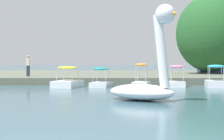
{
  "coord_description": "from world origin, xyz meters",
  "views": [
    {
      "loc": [
        1.76,
        -6.34,
        1.63
      ],
      "look_at": [
        1.81,
        13.33,
        1.23
      ],
      "focal_mm": 57.31,
      "sensor_mm": 36.0,
      "label": 1
    }
  ],
  "objects_px": {
    "pedal_boat_yellow": "(67,81)",
    "pedal_boat_cyan": "(215,81)",
    "pedal_boat_orange": "(141,81)",
    "tree_willow_overhanging": "(209,33)",
    "person_on_path": "(27,65)",
    "swan_boat": "(145,78)",
    "pedal_boat_teal": "(100,80)",
    "parked_van": "(217,64)",
    "pedal_boat_pink": "(176,80)"
  },
  "relations": [
    {
      "from": "swan_boat",
      "to": "pedal_boat_cyan",
      "type": "distance_m",
      "value": 10.1
    },
    {
      "from": "swan_boat",
      "to": "pedal_boat_teal",
      "type": "xyz_separation_m",
      "value": [
        -2.22,
        8.61,
        -0.51
      ]
    },
    {
      "from": "parked_van",
      "to": "pedal_boat_yellow",
      "type": "bearing_deg",
      "value": -132.77
    },
    {
      "from": "pedal_boat_pink",
      "to": "person_on_path",
      "type": "bearing_deg",
      "value": 156.13
    },
    {
      "from": "pedal_boat_orange",
      "to": "tree_willow_overhanging",
      "type": "bearing_deg",
      "value": 57.16
    },
    {
      "from": "pedal_boat_cyan",
      "to": "tree_willow_overhanging",
      "type": "bearing_deg",
      "value": 76.68
    },
    {
      "from": "pedal_boat_orange",
      "to": "tree_willow_overhanging",
      "type": "xyz_separation_m",
      "value": [
        7.83,
        12.13,
        4.2
      ]
    },
    {
      "from": "pedal_boat_yellow",
      "to": "pedal_boat_teal",
      "type": "distance_m",
      "value": 2.24
    },
    {
      "from": "parked_van",
      "to": "tree_willow_overhanging",
      "type": "bearing_deg",
      "value": -117.39
    },
    {
      "from": "person_on_path",
      "to": "pedal_boat_cyan",
      "type": "bearing_deg",
      "value": -20.75
    },
    {
      "from": "pedal_boat_cyan",
      "to": "person_on_path",
      "type": "relative_size",
      "value": 1.36
    },
    {
      "from": "tree_willow_overhanging",
      "to": "pedal_boat_cyan",
      "type": "bearing_deg",
      "value": -103.32
    },
    {
      "from": "swan_boat",
      "to": "tree_willow_overhanging",
      "type": "relative_size",
      "value": 0.44
    },
    {
      "from": "pedal_boat_orange",
      "to": "parked_van",
      "type": "relative_size",
      "value": 0.5
    },
    {
      "from": "parked_van",
      "to": "pedal_boat_orange",
      "type": "bearing_deg",
      "value": -121.6
    },
    {
      "from": "pedal_boat_cyan",
      "to": "pedal_boat_orange",
      "type": "bearing_deg",
      "value": -178.64
    },
    {
      "from": "pedal_boat_yellow",
      "to": "pedal_boat_cyan",
      "type": "distance_m",
      "value": 9.92
    },
    {
      "from": "pedal_boat_yellow",
      "to": "pedal_boat_cyan",
      "type": "relative_size",
      "value": 1.15
    },
    {
      "from": "swan_boat",
      "to": "person_on_path",
      "type": "height_order",
      "value": "swan_boat"
    },
    {
      "from": "pedal_boat_pink",
      "to": "pedal_boat_cyan",
      "type": "relative_size",
      "value": 0.88
    },
    {
      "from": "pedal_boat_yellow",
      "to": "pedal_boat_teal",
      "type": "xyz_separation_m",
      "value": [
        2.22,
        0.27,
        0.01
      ]
    },
    {
      "from": "pedal_boat_yellow",
      "to": "pedal_boat_orange",
      "type": "height_order",
      "value": "pedal_boat_orange"
    },
    {
      "from": "pedal_boat_yellow",
      "to": "parked_van",
      "type": "height_order",
      "value": "parked_van"
    },
    {
      "from": "pedal_boat_teal",
      "to": "pedal_boat_orange",
      "type": "bearing_deg",
      "value": -5.44
    },
    {
      "from": "pedal_boat_orange",
      "to": "tree_willow_overhanging",
      "type": "height_order",
      "value": "tree_willow_overhanging"
    },
    {
      "from": "tree_willow_overhanging",
      "to": "pedal_boat_orange",
      "type": "bearing_deg",
      "value": -122.84
    },
    {
      "from": "swan_boat",
      "to": "pedal_boat_orange",
      "type": "height_order",
      "value": "swan_boat"
    },
    {
      "from": "pedal_boat_pink",
      "to": "pedal_boat_yellow",
      "type": "bearing_deg",
      "value": -177.1
    },
    {
      "from": "swan_boat",
      "to": "pedal_boat_teal",
      "type": "relative_size",
      "value": 1.87
    },
    {
      "from": "person_on_path",
      "to": "swan_boat",
      "type": "bearing_deg",
      "value": -58.69
    },
    {
      "from": "pedal_boat_orange",
      "to": "person_on_path",
      "type": "relative_size",
      "value": 1.25
    },
    {
      "from": "pedal_boat_orange",
      "to": "tree_willow_overhanging",
      "type": "distance_m",
      "value": 15.03
    },
    {
      "from": "pedal_boat_cyan",
      "to": "tree_willow_overhanging",
      "type": "height_order",
      "value": "tree_willow_overhanging"
    },
    {
      "from": "pedal_boat_orange",
      "to": "pedal_boat_pink",
      "type": "bearing_deg",
      "value": 8.48
    },
    {
      "from": "pedal_boat_yellow",
      "to": "tree_willow_overhanging",
      "type": "bearing_deg",
      "value": 43.57
    },
    {
      "from": "pedal_boat_orange",
      "to": "parked_van",
      "type": "xyz_separation_m",
      "value": [
        9.78,
        15.89,
        1.08
      ]
    },
    {
      "from": "pedal_boat_teal",
      "to": "pedal_boat_pink",
      "type": "relative_size",
      "value": 1.06
    },
    {
      "from": "swan_boat",
      "to": "person_on_path",
      "type": "xyz_separation_m",
      "value": [
        -8.33,
        13.7,
        0.51
      ]
    },
    {
      "from": "pedal_boat_teal",
      "to": "person_on_path",
      "type": "height_order",
      "value": "person_on_path"
    },
    {
      "from": "parked_van",
      "to": "person_on_path",
      "type": "bearing_deg",
      "value": -150.45
    },
    {
      "from": "pedal_boat_cyan",
      "to": "parked_van",
      "type": "xyz_separation_m",
      "value": [
        4.79,
        15.77,
        1.04
      ]
    },
    {
      "from": "tree_willow_overhanging",
      "to": "pedal_boat_teal",
      "type": "bearing_deg",
      "value": -131.6
    },
    {
      "from": "pedal_boat_cyan",
      "to": "person_on_path",
      "type": "bearing_deg",
      "value": 159.25
    },
    {
      "from": "pedal_boat_orange",
      "to": "parked_van",
      "type": "bearing_deg",
      "value": 58.4
    },
    {
      "from": "swan_boat",
      "to": "pedal_boat_pink",
      "type": "distance_m",
      "value": 9.21
    },
    {
      "from": "swan_boat",
      "to": "pedal_boat_cyan",
      "type": "bearing_deg",
      "value": 57.13
    },
    {
      "from": "pedal_boat_pink",
      "to": "pedal_boat_teal",
      "type": "bearing_deg",
      "value": -178.82
    },
    {
      "from": "tree_willow_overhanging",
      "to": "parked_van",
      "type": "height_order",
      "value": "tree_willow_overhanging"
    },
    {
      "from": "pedal_boat_orange",
      "to": "pedal_boat_cyan",
      "type": "relative_size",
      "value": 0.92
    },
    {
      "from": "swan_boat",
      "to": "parked_van",
      "type": "distance_m",
      "value": 26.33
    }
  ]
}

